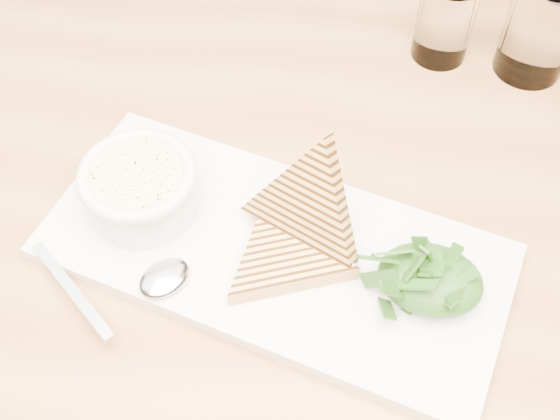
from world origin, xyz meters
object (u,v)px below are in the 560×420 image
(soup_bowl, at_px, (142,193))
(glass_near, at_px, (445,20))
(platter, at_px, (274,252))
(table_top, at_px, (375,244))
(glass_far, at_px, (541,27))

(soup_bowl, height_order, glass_near, glass_near)
(platter, bearing_deg, soup_bowl, 175.03)
(table_top, height_order, platter, platter)
(platter, bearing_deg, glass_near, 71.93)
(platter, bearing_deg, glass_far, 57.65)
(table_top, bearing_deg, platter, -148.77)
(soup_bowl, bearing_deg, glass_near, 52.81)
(table_top, relative_size, glass_far, 10.44)
(platter, relative_size, soup_bowl, 4.13)
(glass_near, bearing_deg, glass_far, 1.75)
(platter, distance_m, glass_far, 0.41)
(glass_near, relative_size, glass_far, 0.82)
(table_top, xyz_separation_m, glass_far, (0.13, 0.29, 0.08))
(table_top, distance_m, platter, 0.11)
(soup_bowl, bearing_deg, platter, -4.97)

